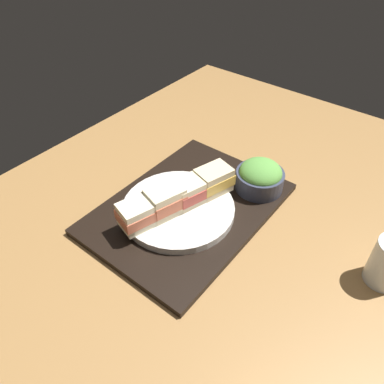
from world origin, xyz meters
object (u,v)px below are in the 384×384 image
Objects in this scene: salad_bowl at (260,177)px; sandwich_plate at (178,209)px; sandwich_inner_far at (165,201)px; sandwich_farmost at (138,214)px; sandwich_inner_near at (190,191)px; sandwich_nearmost at (214,180)px.

sandwich_plate is at bearing -28.21° from salad_bowl.
sandwich_inner_far is 0.96× the size of sandwich_farmost.
salad_bowl is (-14.41, 8.37, -1.06)cm from sandwich_inner_near.
sandwich_farmost is (11.58, -3.66, 0.03)cm from sandwich_inner_near.
sandwich_inner_near reaches higher than sandwich_plate.
sandwich_inner_near is 6.08cm from sandwich_inner_far.
sandwich_inner_near is 16.70cm from salad_bowl.
sandwich_nearmost is 1.01× the size of sandwich_farmost.
sandwich_nearmost is 12.14cm from sandwich_inner_far.
salad_bowl is at bearing 155.16° from sandwich_farmost.
sandwich_inner_near is (5.79, -1.83, -0.18)cm from sandwich_nearmost.
sandwich_nearmost is 1.04× the size of sandwich_inner_far.
salad_bowl is at bearing 151.79° from sandwich_plate.
sandwich_plate is 9.75cm from sandwich_farmost.
sandwich_inner_far is (11.58, -3.66, 0.19)cm from sandwich_nearmost.
sandwich_inner_far is at bearing -17.54° from sandwich_plate.
sandwich_farmost is at bearing -24.84° from salad_bowl.
sandwich_inner_far reaches higher than sandwich_nearmost.
sandwich_farmost is 0.83× the size of salad_bowl.
sandwich_inner_near is 12.14cm from sandwich_farmost.
salad_bowl is at bearing 149.86° from sandwich_inner_near.
salad_bowl is at bearing 153.21° from sandwich_inner_far.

